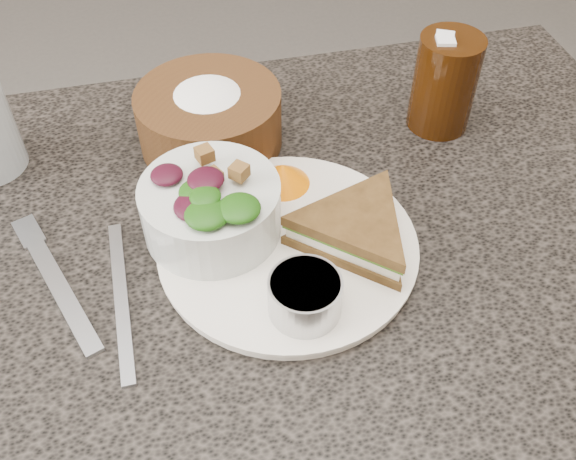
% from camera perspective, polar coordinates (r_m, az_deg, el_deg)
% --- Properties ---
extents(dining_table, '(1.00, 0.70, 0.75)m').
position_cam_1_polar(dining_table, '(0.95, -2.19, -17.69)').
color(dining_table, black).
rests_on(dining_table, floor).
extents(dinner_plate, '(0.25, 0.25, 0.01)m').
position_cam_1_polar(dinner_plate, '(0.64, -0.00, -1.50)').
color(dinner_plate, silver).
rests_on(dinner_plate, dining_table).
extents(sandwich, '(0.21, 0.21, 0.04)m').
position_cam_1_polar(sandwich, '(0.62, 6.08, 0.05)').
color(sandwich, '#533A1A').
rests_on(sandwich, dinner_plate).
extents(salad_bowl, '(0.17, 0.17, 0.08)m').
position_cam_1_polar(salad_bowl, '(0.62, -6.92, 2.62)').
color(salad_bowl, silver).
rests_on(salad_bowl, dinner_plate).
extents(dressing_ramekin, '(0.07, 0.07, 0.04)m').
position_cam_1_polar(dressing_ramekin, '(0.57, 1.51, -5.93)').
color(dressing_ramekin, '#AAABAE').
rests_on(dressing_ramekin, dinner_plate).
extents(orange_wedge, '(0.08, 0.08, 0.03)m').
position_cam_1_polar(orange_wedge, '(0.69, -0.47, 4.96)').
color(orange_wedge, orange).
rests_on(orange_wedge, dinner_plate).
extents(fork, '(0.08, 0.17, 0.00)m').
position_cam_1_polar(fork, '(0.65, -19.64, -4.88)').
color(fork, '#A1A4AD').
rests_on(fork, dining_table).
extents(knife, '(0.01, 0.19, 0.00)m').
position_cam_1_polar(knife, '(0.62, -14.61, -5.86)').
color(knife, '#A2A6B1').
rests_on(knife, dining_table).
extents(bread_basket, '(0.17, 0.17, 0.09)m').
position_cam_1_polar(bread_basket, '(0.74, -7.07, 10.55)').
color(bread_basket, '#462D13').
rests_on(bread_basket, dining_table).
extents(cola_glass, '(0.10, 0.10, 0.13)m').
position_cam_1_polar(cola_glass, '(0.78, 13.82, 12.93)').
color(cola_glass, black).
rests_on(cola_glass, dining_table).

